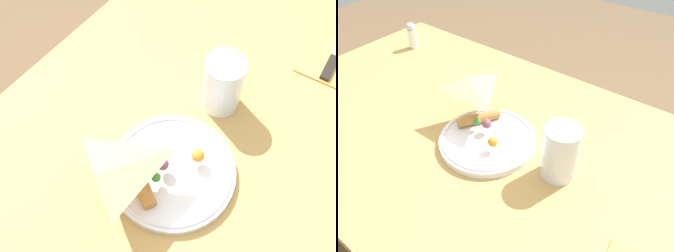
# 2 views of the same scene
# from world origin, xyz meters

# --- Properties ---
(dining_table) EXTENTS (1.30, 0.72, 0.70)m
(dining_table) POSITION_xyz_m (0.00, 0.00, 0.61)
(dining_table) COLOR tan
(dining_table) RESTS_ON ground_plane
(plate_pizza) EXTENTS (0.22, 0.22, 0.05)m
(plate_pizza) POSITION_xyz_m (0.01, -0.01, 0.72)
(plate_pizza) COLOR white
(plate_pizza) RESTS_ON dining_table
(milk_glass) EXTENTS (0.08, 0.08, 0.12)m
(milk_glass) POSITION_xyz_m (0.19, 0.01, 0.76)
(milk_glass) COLOR white
(milk_glass) RESTS_ON dining_table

